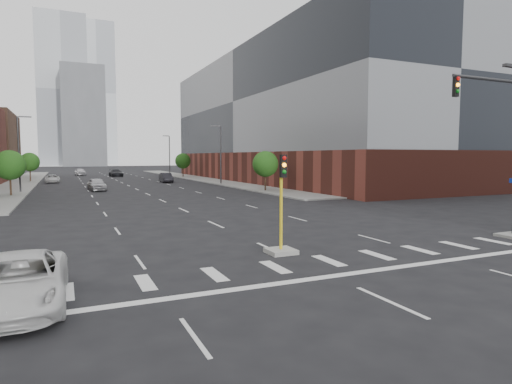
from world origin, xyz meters
TOP-DOWN VIEW (x-y plane):
  - ground at (0.00, 0.00)m, footprint 400.00×400.00m
  - sidewalk_left_far at (-15.00, 74.00)m, footprint 5.00×92.00m
  - sidewalk_right_far at (15.00, 74.00)m, footprint 5.00×92.00m
  - building_right_main at (29.50, 60.00)m, footprint 24.00×70.00m
  - tower_left at (-8.00, 220.00)m, footprint 22.00×22.00m
  - tower_right at (10.00, 260.00)m, footprint 20.00×20.00m
  - tower_mid at (0.00, 200.00)m, footprint 18.00×18.00m
  - median_traffic_signal at (0.00, 8.97)m, footprint 1.20×1.20m
  - mast_arm_signal at (12.61, 7.50)m, footprint 5.12×0.90m
  - streetlight_right_a at (13.41, 55.00)m, footprint 1.60×0.22m
  - streetlight_right_b at (13.41, 90.00)m, footprint 1.60×0.22m
  - streetlight_left at (-13.41, 50.00)m, footprint 1.60×0.22m
  - tree_left_near at (-14.00, 45.00)m, footprint 3.20×3.20m
  - tree_left_far at (-14.00, 75.00)m, footprint 3.20×3.20m
  - tree_right_near at (14.00, 40.00)m, footprint 3.20×3.20m
  - tree_right_far at (14.00, 80.00)m, footprint 3.20×3.20m
  - car_near_left at (-4.99, 49.80)m, footprint 2.38×4.95m
  - car_mid_right at (6.85, 63.59)m, footprint 1.92×4.91m
  - car_far_left at (-10.49, 70.13)m, footprint 2.31×4.81m
  - car_deep_right at (1.50, 88.66)m, footprint 2.78×5.76m
  - car_distant at (-5.32, 97.52)m, footprint 2.61×5.10m
  - parked_minivan at (-10.00, 6.00)m, footprint 2.61×5.46m

SIDE VIEW (x-z plane):
  - ground at x=0.00m, z-range 0.00..0.00m
  - sidewalk_left_far at x=-15.00m, z-range 0.00..0.15m
  - sidewalk_right_far at x=15.00m, z-range 0.00..0.15m
  - car_far_left at x=-10.49m, z-range 0.00..1.32m
  - parked_minivan at x=-10.00m, z-range 0.00..1.50m
  - car_mid_right at x=6.85m, z-range 0.00..1.59m
  - car_deep_right at x=1.50m, z-range 0.00..1.62m
  - car_near_left at x=-4.99m, z-range 0.00..1.63m
  - car_distant at x=-5.32m, z-range 0.00..1.66m
  - median_traffic_signal at x=0.00m, z-range -1.23..3.17m
  - tree_left_near at x=-14.00m, z-range 0.97..5.82m
  - tree_left_far at x=-14.00m, z-range 0.97..5.82m
  - tree_right_near at x=14.00m, z-range 0.97..5.82m
  - tree_right_far at x=14.00m, z-range 0.97..5.82m
  - streetlight_right_a at x=13.41m, z-range 0.47..9.55m
  - streetlight_right_b at x=13.41m, z-range 0.47..9.55m
  - streetlight_left at x=-13.41m, z-range 0.47..9.55m
  - mast_arm_signal at x=12.61m, z-range 1.11..10.18m
  - building_right_main at x=29.50m, z-range 0.00..22.00m
  - tower_mid at x=0.00m, z-range 0.00..44.00m
  - tower_left at x=-8.00m, z-range 0.00..70.00m
  - tower_right at x=10.00m, z-range 0.00..80.00m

